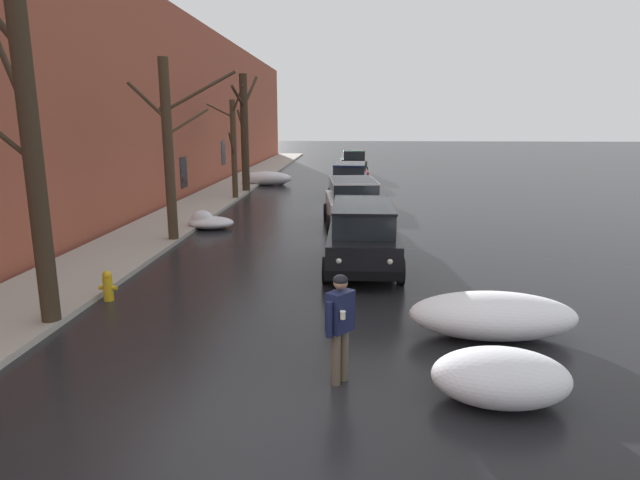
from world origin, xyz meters
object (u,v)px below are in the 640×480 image
(bare_tree_far_down_block, at_px, (245,131))
(suv_green_queued_behind_truck, at_px, (353,161))
(bare_tree_at_the_corner, at_px, (29,142))
(suv_darkblue_parked_kerbside_mid, at_px, (349,179))
(suv_black_approaching_near_lane, at_px, (362,234))
(bare_tree_mid_block, at_px, (234,146))
(sedan_red_parked_far_down_block, at_px, (353,171))
(suv_white_parked_kerbside_close, at_px, (353,201))
(bare_tree_second_along_sidewalk, at_px, (169,148))
(pedestrian_with_coffee, at_px, (340,320))
(fire_hydrant, at_px, (108,286))

(bare_tree_far_down_block, height_order, suv_green_queued_behind_truck, bare_tree_far_down_block)
(bare_tree_at_the_corner, bearing_deg, suv_darkblue_parked_kerbside_mid, 72.42)
(suv_darkblue_parked_kerbside_mid, bearing_deg, suv_black_approaching_near_lane, -88.27)
(suv_black_approaching_near_lane, bearing_deg, bare_tree_at_the_corner, -143.58)
(bare_tree_mid_block, distance_m, sedan_red_parked_far_down_block, 10.30)
(bare_tree_at_the_corner, xyz_separation_m, bare_tree_mid_block, (0.07, 17.38, -0.92))
(suv_white_parked_kerbside_close, relative_size, suv_darkblue_parked_kerbside_mid, 1.00)
(bare_tree_second_along_sidewalk, relative_size, suv_green_queued_behind_truck, 1.32)
(sedan_red_parked_far_down_block, bearing_deg, pedestrian_with_coffee, -90.56)
(bare_tree_at_the_corner, bearing_deg, suv_white_parked_kerbside_close, 60.60)
(bare_tree_at_the_corner, distance_m, bare_tree_far_down_block, 20.35)
(bare_tree_second_along_sidewalk, height_order, pedestrian_with_coffee, bare_tree_second_along_sidewalk)
(suv_white_parked_kerbside_close, xyz_separation_m, suv_darkblue_parked_kerbside_mid, (-0.16, 7.90, -0.00))
(suv_white_parked_kerbside_close, relative_size, sedan_red_parked_far_down_block, 1.10)
(bare_tree_at_the_corner, distance_m, bare_tree_mid_block, 17.41)
(bare_tree_far_down_block, bearing_deg, pedestrian_with_coffee, -75.44)
(sedan_red_parked_far_down_block, height_order, fire_hydrant, sedan_red_parked_far_down_block)
(suv_darkblue_parked_kerbside_mid, bearing_deg, fire_hydrant, -107.59)
(bare_tree_second_along_sidewalk, bearing_deg, bare_tree_at_the_corner, -90.64)
(bare_tree_mid_block, xyz_separation_m, fire_hydrant, (0.44, -15.80, -2.37))
(pedestrian_with_coffee, bearing_deg, bare_tree_second_along_sidewalk, 121.05)
(pedestrian_with_coffee, bearing_deg, suv_white_parked_kerbside_close, 89.07)
(sedan_red_parked_far_down_block, xyz_separation_m, suv_green_queued_behind_truck, (0.00, 5.82, 0.24))
(suv_black_approaching_near_lane, xyz_separation_m, suv_white_parked_kerbside_close, (-0.26, 6.12, -0.00))
(bare_tree_far_down_block, bearing_deg, bare_tree_mid_block, -89.89)
(suv_black_approaching_near_lane, distance_m, suv_darkblue_parked_kerbside_mid, 14.02)
(suv_green_queued_behind_truck, bearing_deg, pedestrian_with_coffee, -90.47)
(bare_tree_far_down_block, distance_m, fire_hydrant, 19.03)
(sedan_red_parked_far_down_block, relative_size, fire_hydrant, 5.74)
(bare_tree_mid_block, height_order, sedan_red_parked_far_down_block, bare_tree_mid_block)
(bare_tree_second_along_sidewalk, height_order, suv_green_queued_behind_truck, bare_tree_second_along_sidewalk)
(pedestrian_with_coffee, bearing_deg, suv_black_approaching_near_lane, 85.99)
(suv_black_approaching_near_lane, xyz_separation_m, suv_green_queued_behind_truck, (-0.20, 26.59, -0.00))
(bare_tree_at_the_corner, relative_size, bare_tree_second_along_sidewalk, 1.16)
(bare_tree_second_along_sidewalk, relative_size, bare_tree_far_down_block, 0.92)
(bare_tree_mid_block, bearing_deg, bare_tree_far_down_block, 90.11)
(bare_tree_mid_block, height_order, suv_darkblue_parked_kerbside_mid, bare_tree_mid_block)
(bare_tree_second_along_sidewalk, bearing_deg, pedestrian_with_coffee, -58.95)
(bare_tree_mid_block, xyz_separation_m, suv_white_parked_kerbside_close, (6.02, -6.58, -1.74))
(suv_white_parked_kerbside_close, height_order, suv_darkblue_parked_kerbside_mid, same)
(bare_tree_second_along_sidewalk, height_order, suv_black_approaching_near_lane, bare_tree_second_along_sidewalk)
(bare_tree_mid_block, bearing_deg, suv_white_parked_kerbside_close, -47.53)
(suv_white_parked_kerbside_close, relative_size, fire_hydrant, 6.32)
(bare_tree_far_down_block, relative_size, sedan_red_parked_far_down_block, 1.60)
(suv_white_parked_kerbside_close, distance_m, suv_darkblue_parked_kerbside_mid, 7.90)
(bare_tree_far_down_block, distance_m, sedan_red_parked_far_down_block, 8.38)
(bare_tree_mid_block, relative_size, fire_hydrant, 8.00)
(bare_tree_far_down_block, bearing_deg, fire_hydrant, -88.65)
(bare_tree_mid_block, bearing_deg, suv_darkblue_parked_kerbside_mid, 12.67)
(suv_black_approaching_near_lane, height_order, fire_hydrant, suv_black_approaching_near_lane)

